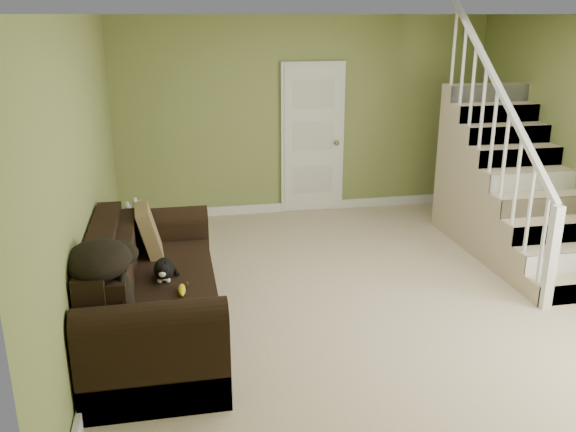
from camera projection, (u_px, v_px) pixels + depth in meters
name	position (u px, v px, depth m)	size (l,w,h in m)	color
floor	(364.00, 293.00, 5.97)	(5.00, 5.50, 0.01)	tan
ceiling	(376.00, 14.00, 5.15)	(5.00, 5.50, 0.01)	white
wall_back	(305.00, 117.00, 8.12)	(5.00, 0.04, 2.60)	olive
wall_front	(545.00, 292.00, 3.00)	(5.00, 0.04, 2.60)	olive
wall_left	(85.00, 177.00, 5.11)	(0.04, 5.50, 2.60)	olive
baseboard_back	(305.00, 206.00, 8.48)	(5.00, 0.04, 0.12)	white
baseboard_left	(103.00, 310.00, 5.50)	(0.04, 5.50, 0.12)	white
door	(313.00, 139.00, 8.19)	(0.86, 0.12, 2.02)	white
staircase	(506.00, 193.00, 7.03)	(1.00, 2.51, 2.82)	tan
sofa	(150.00, 297.00, 5.09)	(1.02, 2.36, 0.93)	black
side_table	(138.00, 244.00, 6.45)	(0.52, 0.52, 0.77)	black
cat	(164.00, 269.00, 5.04)	(0.21, 0.46, 0.22)	black
banana	(182.00, 290.00, 4.80)	(0.06, 0.20, 0.06)	gold
throw_pillow	(149.00, 231.00, 5.58)	(0.12, 0.47, 0.47)	#452C1B
throw_blanket	(98.00, 260.00, 4.26)	(0.45, 0.59, 0.25)	black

